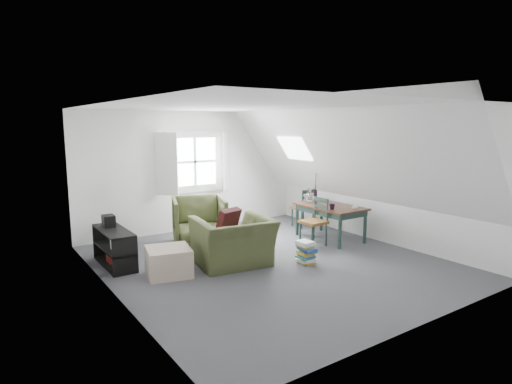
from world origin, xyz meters
TOP-DOWN VIEW (x-y plane):
  - floor at (0.00, 0.00)m, footprint 5.50×5.50m
  - ceiling at (0.00, 0.00)m, footprint 5.50×5.50m
  - wall_back at (0.00, 2.75)m, footprint 5.00×0.00m
  - wall_front at (0.00, -2.75)m, footprint 5.00×0.00m
  - wall_left at (-2.50, 0.00)m, footprint 0.00×5.50m
  - wall_right at (2.50, 0.00)m, footprint 0.00×5.50m
  - slope_left at (-1.55, 0.00)m, footprint 3.19×5.50m
  - slope_right at (1.55, 0.00)m, footprint 3.19×5.50m
  - dormer_window at (0.00, 2.68)m, footprint 1.71×0.35m
  - skylight at (1.55, 1.30)m, footprint 0.35×0.75m
  - armchair_near at (-0.57, 0.23)m, footprint 1.30×1.18m
  - armchair_far at (-0.46, 1.63)m, footprint 1.23×1.24m
  - throw_pillow at (-0.57, 0.38)m, footprint 0.48×0.37m
  - ottoman at (-1.61, 0.37)m, footprint 0.75×0.75m
  - dining_table at (1.80, 0.50)m, footprint 0.80×1.34m
  - demijohn at (1.65, 0.95)m, footprint 0.20×0.20m
  - vase_twigs at (1.90, 1.05)m, footprint 0.07×0.08m
  - cup at (1.55, 0.20)m, footprint 0.14×0.14m
  - paper_box at (2.00, 0.05)m, footprint 0.13×0.11m
  - dining_chair_far at (2.03, 1.54)m, footprint 0.40×0.40m
  - dining_chair_near at (1.26, 0.34)m, footprint 0.42×0.42m
  - media_shelf at (-2.14, 1.24)m, footprint 0.38×1.14m
  - electronics_box at (-2.14, 1.53)m, footprint 0.20×0.26m
  - magazine_stack at (0.44, -0.37)m, footprint 0.28×0.33m

SIDE VIEW (x-z plane):
  - floor at x=0.00m, z-range 0.00..0.00m
  - armchair_near at x=-0.57m, z-range -0.38..0.38m
  - armchair_far at x=-0.46m, z-range -0.44..0.44m
  - magazine_stack at x=0.44m, z-range 0.00..0.37m
  - ottoman at x=-1.61m, z-range 0.00..0.42m
  - media_shelf at x=-2.14m, z-range -0.03..0.56m
  - dining_chair_far at x=2.03m, z-range 0.02..0.87m
  - dining_chair_near at x=1.26m, z-range 0.02..0.91m
  - dining_table at x=1.80m, z-range 0.25..0.92m
  - cup at x=1.55m, z-range 0.62..0.72m
  - electronics_box at x=-2.14m, z-range 0.57..0.77m
  - throw_pillow at x=-0.57m, z-range 0.46..0.90m
  - paper_box at x=2.00m, z-range 0.67..0.71m
  - demijohn at x=1.65m, z-range 0.64..0.92m
  - vase_twigs at x=1.90m, z-range 0.51..1.08m
  - wall_back at x=0.00m, z-range -1.25..3.75m
  - wall_front at x=0.00m, z-range -1.25..3.75m
  - wall_left at x=-2.50m, z-range -1.50..4.00m
  - wall_right at x=2.50m, z-range -1.50..4.00m
  - dormer_window at x=0.00m, z-range 0.80..2.10m
  - skylight at x=1.55m, z-range 1.51..1.98m
  - slope_left at x=-1.55m, z-range -0.47..4.02m
  - slope_right at x=1.55m, z-range -0.47..4.02m
  - ceiling at x=0.00m, z-range 2.50..2.50m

